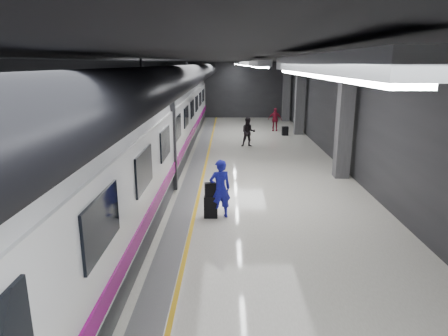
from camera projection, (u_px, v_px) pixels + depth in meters
ground at (226, 192)px, 14.07m from camera, size 40.00×40.00×0.00m
platform_hall at (219, 88)px, 14.10m from camera, size 10.02×40.02×4.51m
train at (131, 134)px, 13.58m from camera, size 3.05×38.00×4.05m
traveler_main at (220, 189)px, 11.57m from camera, size 0.73×0.58×1.74m
suitcase_main at (211, 207)px, 11.69m from camera, size 0.40×0.25×0.65m
shoulder_bag at (210, 190)px, 11.55m from camera, size 0.34×0.23×0.42m
traveler_far_a at (248, 132)px, 21.58m from camera, size 0.79×0.63×1.58m
traveler_far_b at (275, 119)px, 26.62m from camera, size 0.92×0.44×1.53m
suitcase_far at (285, 131)px, 25.05m from camera, size 0.41×0.29×0.56m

